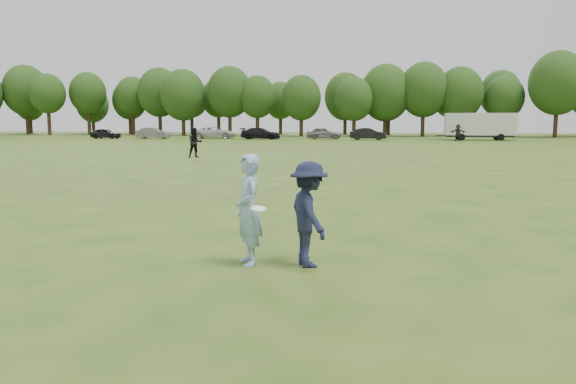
# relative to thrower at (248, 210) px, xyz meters

# --- Properties ---
(ground) EXTENTS (200.00, 200.00, 0.00)m
(ground) POSITION_rel_thrower_xyz_m (0.36, 0.25, -0.92)
(ground) COLOR #2C4A15
(ground) RESTS_ON ground
(thrower) EXTENTS (0.71, 0.80, 1.85)m
(thrower) POSITION_rel_thrower_xyz_m (0.00, 0.00, 0.00)
(thrower) COLOR #8BB0D7
(thrower) RESTS_ON ground
(defender) EXTENTS (1.07, 1.29, 1.74)m
(defender) POSITION_rel_thrower_xyz_m (1.00, 0.05, -0.05)
(defender) COLOR #191E38
(defender) RESTS_ON ground
(player_far_a) EXTENTS (1.16, 1.09, 1.90)m
(player_far_a) POSITION_rel_thrower_xyz_m (-9.44, 25.71, 0.03)
(player_far_a) COLOR black
(player_far_a) RESTS_ON ground
(player_far_d) EXTENTS (1.86, 0.90, 1.92)m
(player_far_d) POSITION_rel_thrower_xyz_m (11.17, 57.41, 0.04)
(player_far_d) COLOR #262626
(player_far_d) RESTS_ON ground
(car_a) EXTENTS (3.92, 1.72, 1.31)m
(car_a) POSITION_rel_thrower_xyz_m (-32.39, 58.86, -0.27)
(car_a) COLOR black
(car_a) RESTS_ON ground
(car_b) EXTENTS (4.35, 1.66, 1.41)m
(car_b) POSITION_rel_thrower_xyz_m (-26.25, 59.52, -0.22)
(car_b) COLOR slate
(car_b) RESTS_ON ground
(car_c) EXTENTS (5.69, 3.13, 1.51)m
(car_c) POSITION_rel_thrower_xyz_m (-18.65, 61.60, -0.17)
(car_c) COLOR silver
(car_c) RESTS_ON ground
(car_d) EXTENTS (5.05, 2.33, 1.43)m
(car_d) POSITION_rel_thrower_xyz_m (-12.24, 59.70, -0.21)
(car_d) COLOR black
(car_d) RESTS_ON ground
(car_e) EXTENTS (4.51, 2.25, 1.47)m
(car_e) POSITION_rel_thrower_xyz_m (-4.48, 61.03, -0.19)
(car_e) COLOR slate
(car_e) RESTS_ON ground
(car_f) EXTENTS (4.47, 1.86, 1.44)m
(car_f) POSITION_rel_thrower_xyz_m (1.05, 59.02, -0.20)
(car_f) COLOR black
(car_f) RESTS_ON ground
(field_cone) EXTENTS (0.28, 0.28, 0.30)m
(field_cone) POSITION_rel_thrower_xyz_m (19.53, 48.57, -0.77)
(field_cone) COLOR #DE440B
(field_cone) RESTS_ON ground
(disc_in_play) EXTENTS (0.33, 0.33, 0.09)m
(disc_in_play) POSITION_rel_thrower_xyz_m (0.22, -0.27, 0.07)
(disc_in_play) COLOR white
(disc_in_play) RESTS_ON ground
(cargo_trailer) EXTENTS (9.00, 2.75, 3.20)m
(cargo_trailer) POSITION_rel_thrower_xyz_m (14.09, 60.70, 0.85)
(cargo_trailer) COLOR silver
(cargo_trailer) RESTS_ON ground
(treeline) EXTENTS (130.35, 18.39, 11.74)m
(treeline) POSITION_rel_thrower_xyz_m (3.16, 77.15, 5.34)
(treeline) COLOR #332114
(treeline) RESTS_ON ground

